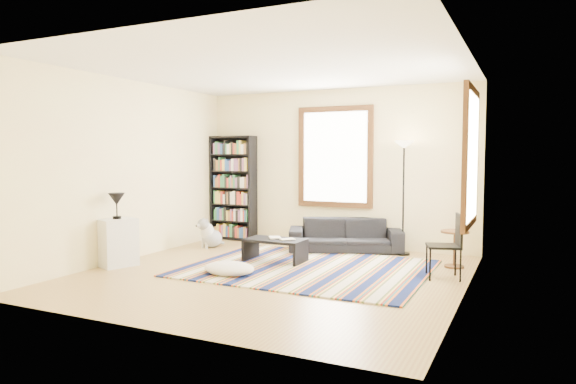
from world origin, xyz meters
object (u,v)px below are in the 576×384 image
at_px(side_table, 455,249).
at_px(folding_chair, 443,246).
at_px(bookshelf, 233,188).
at_px(coffee_table, 275,251).
at_px(floor_lamp, 403,198).
at_px(dog, 212,233).
at_px(floor_cushion, 229,268).
at_px(sofa, 345,235).
at_px(white_cabinet, 118,242).

relative_size(side_table, folding_chair, 0.63).
xyz_separation_m(bookshelf, side_table, (4.23, -0.81, -0.73)).
bearing_deg(coffee_table, folding_chair, 0.87).
relative_size(floor_lamp, folding_chair, 2.16).
xyz_separation_m(coffee_table, dog, (-1.58, 0.66, 0.08)).
xyz_separation_m(bookshelf, floor_cushion, (1.52, -2.61, -0.91)).
bearing_deg(sofa, dog, 173.90).
height_order(coffee_table, folding_chair, folding_chair).
bearing_deg(sofa, folding_chair, -57.92).
xyz_separation_m(white_cabinet, dog, (0.39, 1.89, -0.09)).
relative_size(floor_cushion, floor_lamp, 0.39).
bearing_deg(dog, white_cabinet, -77.68).
height_order(bookshelf, folding_chair, bookshelf).
distance_m(floor_lamp, dog, 3.37).
bearing_deg(side_table, folding_chair, -93.85).
relative_size(bookshelf, side_table, 3.70).
distance_m(coffee_table, dog, 1.72).
relative_size(sofa, white_cabinet, 2.70).
bearing_deg(side_table, bookshelf, 169.12).
distance_m(sofa, floor_lamp, 1.16).
xyz_separation_m(sofa, white_cabinet, (-2.65, -2.55, 0.07)).
bearing_deg(white_cabinet, sofa, 64.49).
distance_m(sofa, coffee_table, 1.49).
distance_m(floor_cushion, dog, 2.19).
relative_size(sofa, bookshelf, 0.95).
xyz_separation_m(side_table, dog, (-4.11, -0.12, -0.01)).
height_order(white_cabinet, dog, white_cabinet).
xyz_separation_m(floor_cushion, floor_lamp, (1.81, 2.44, 0.84)).
distance_m(sofa, folding_chair, 2.22).
bearing_deg(sofa, bookshelf, 151.10).
bearing_deg(bookshelf, white_cabinet, -95.43).
distance_m(side_table, folding_chair, 0.76).
bearing_deg(floor_lamp, coffee_table, -138.76).
bearing_deg(floor_cushion, bookshelf, 120.17).
relative_size(coffee_table, white_cabinet, 1.29).
bearing_deg(bookshelf, floor_lamp, -2.92).
relative_size(sofa, side_table, 3.51).
height_order(sofa, dog, sofa).
distance_m(folding_chair, white_cabinet, 4.63).
xyz_separation_m(bookshelf, coffee_table, (1.71, -1.59, -0.82)).
relative_size(floor_cushion, white_cabinet, 1.03).
xyz_separation_m(floor_lamp, side_table, (0.90, -0.64, -0.66)).
distance_m(bookshelf, coffee_table, 2.48).
bearing_deg(coffee_table, sofa, 63.20).
height_order(side_table, dog, side_table).
xyz_separation_m(sofa, floor_cushion, (-0.86, -2.34, -0.19)).
relative_size(coffee_table, side_table, 1.67).
bearing_deg(white_cabinet, dog, 98.82).
height_order(floor_lamp, folding_chair, floor_lamp).
xyz_separation_m(floor_cushion, side_table, (2.71, 1.80, 0.18)).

